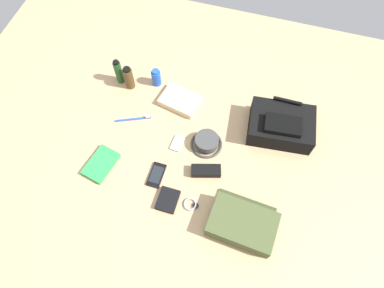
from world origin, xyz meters
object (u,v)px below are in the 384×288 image
deodorant_spray (156,77)px  media_player (177,144)px  sunglasses_case (206,171)px  paperback_novel (101,164)px  cell_phone (156,175)px  toiletry_pouch (242,223)px  shampoo_bottle (119,72)px  wristwatch (191,204)px  wallet (168,200)px  toothbrush (135,119)px  folded_towel (180,100)px  cologne_bottle (129,78)px  backpack (281,125)px  bucket_hat (207,142)px

deodorant_spray → media_player: (0.22, -0.33, -0.04)m
media_player → sunglasses_case: sunglasses_case is taller
paperback_novel → cell_phone: bearing=4.9°
toiletry_pouch → deodorant_spray: size_ratio=2.85×
deodorant_spray → shampoo_bottle: bearing=-168.6°
wristwatch → wallet: wallet is taller
wallet → toothbrush: bearing=129.5°
media_player → folded_towel: size_ratio=0.44×
wristwatch → toothbrush: size_ratio=0.41×
cologne_bottle → toothbrush: (0.10, -0.19, -0.06)m
backpack → wallet: 0.66m
cell_phone → sunglasses_case: (0.22, 0.08, 0.01)m
toothbrush → deodorant_spray: bearing=82.7°
deodorant_spray → wristwatch: (0.37, -0.61, -0.04)m
paperback_novel → sunglasses_case: bearing=11.9°
sunglasses_case → deodorant_spray: bearing=116.4°
shampoo_bottle → media_player: shampoo_bottle is taller
sunglasses_case → wristwatch: bearing=-113.8°
wallet → sunglasses_case: sunglasses_case is taller
shampoo_bottle → cell_phone: (0.37, -0.48, -0.07)m
toiletry_pouch → deodorant_spray: deodorant_spray is taller
cell_phone → wristwatch: size_ratio=1.74×
backpack → cell_phone: 0.66m
cell_phone → bucket_hat: bearing=50.9°
toiletry_pouch → deodorant_spray: bearing=134.0°
toothbrush → wristwatch: bearing=-41.3°
toiletry_pouch → cologne_bottle: 0.95m
paperback_novel → media_player: bearing=33.3°
wallet → folded_towel: 0.55m
bucket_hat → wristwatch: bucket_hat is taller
paperback_novel → media_player: 0.38m
wallet → bucket_hat: bearing=74.6°
backpack → wallet: backpack is taller
toiletry_pouch → toothbrush: bearing=149.3°
toiletry_pouch → paperback_novel: bearing=172.2°
sunglasses_case → toiletry_pouch: bearing=-58.6°
backpack → sunglasses_case: (-0.30, -0.32, -0.04)m
deodorant_spray → paperback_novel: bearing=-100.2°
shampoo_bottle → deodorant_spray: shampoo_bottle is taller
media_player → wristwatch: 0.32m
bucket_hat → cell_phone: bearing=-129.1°
paperback_novel → shampoo_bottle: bearing=101.1°
deodorant_spray → toothbrush: 0.26m
backpack → media_player: size_ratio=3.79×
paperback_novel → bucket_hat: bearing=28.7°
media_player → folded_towel: bearing=103.7°
bucket_hat → toothbrush: size_ratio=0.92×
backpack → paperback_novel: size_ratio=1.72×
cologne_bottle → wallet: bearing=-54.6°
cell_phone → wallet: size_ratio=1.13×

